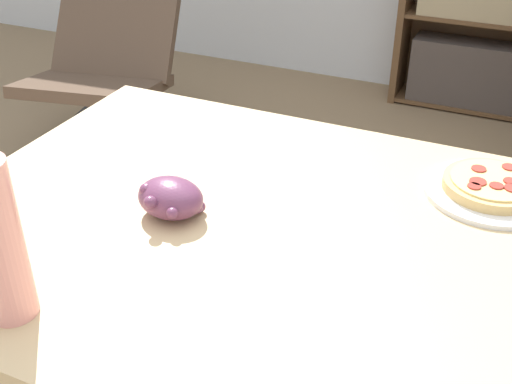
{
  "coord_description": "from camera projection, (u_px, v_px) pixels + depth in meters",
  "views": [
    {
      "loc": [
        0.48,
        -0.91,
        1.41
      ],
      "look_at": [
        0.08,
        -0.02,
        0.82
      ],
      "focal_mm": 45.0,
      "sensor_mm": 36.0,
      "label": 1
    }
  ],
  "objects": [
    {
      "name": "pizza_on_plate",
      "position": [
        491.0,
        188.0,
        1.24
      ],
      "size": [
        0.26,
        0.26,
        0.04
      ],
      "color": "white",
      "rests_on": "dining_table"
    },
    {
      "name": "lounge_chair_near",
      "position": [
        111.0,
        91.0,
        2.91
      ],
      "size": [
        0.68,
        0.86,
        0.88
      ],
      "rotation": [
        0.0,
        0.0,
        0.2
      ],
      "color": "black",
      "rests_on": "ground_plane"
    },
    {
      "name": "grape_bunch",
      "position": [
        170.0,
        198.0,
        1.17
      ],
      "size": [
        0.13,
        0.11,
        0.07
      ],
      "color": "#6B3856",
      "rests_on": "dining_table"
    },
    {
      "name": "dining_table",
      "position": [
        261.0,
        269.0,
        1.2
      ],
      "size": [
        1.21,
        0.92,
        0.76
      ],
      "color": "#D1B27F",
      "rests_on": "ground_plane"
    }
  ]
}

